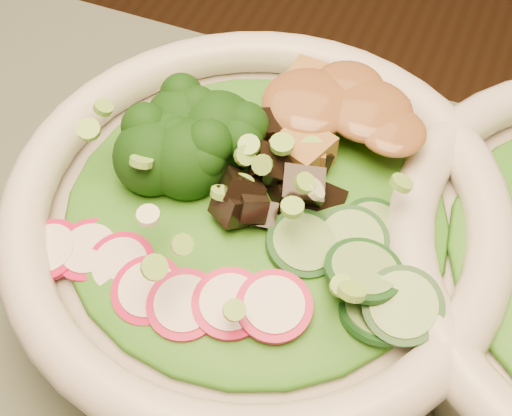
% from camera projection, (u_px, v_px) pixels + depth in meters
% --- Properties ---
extents(salad_bowl, '(0.29, 0.29, 0.08)m').
position_uv_depth(salad_bowl, '(256.00, 229.00, 0.42)').
color(salad_bowl, silver).
rests_on(salad_bowl, dining_table).
extents(lettuce_bed, '(0.22, 0.22, 0.03)m').
position_uv_depth(lettuce_bed, '(256.00, 207.00, 0.40)').
color(lettuce_bed, '#196515').
rests_on(lettuce_bed, salad_bowl).
extents(broccoli_florets, '(0.11, 0.10, 0.05)m').
position_uv_depth(broccoli_florets, '(165.00, 132.00, 0.41)').
color(broccoli_florets, black).
rests_on(broccoli_florets, salad_bowl).
extents(radish_slices, '(0.13, 0.08, 0.02)m').
position_uv_depth(radish_slices, '(171.00, 289.00, 0.37)').
color(radish_slices, '#B70E3F').
rests_on(radish_slices, salad_bowl).
extents(cucumber_slices, '(0.09, 0.09, 0.04)m').
position_uv_depth(cucumber_slices, '(358.00, 263.00, 0.37)').
color(cucumber_slices, '#86C06B').
rests_on(cucumber_slices, salad_bowl).
extents(mushroom_heap, '(0.09, 0.09, 0.04)m').
position_uv_depth(mushroom_heap, '(271.00, 176.00, 0.40)').
color(mushroom_heap, black).
rests_on(mushroom_heap, salad_bowl).
extents(tofu_cubes, '(0.11, 0.09, 0.04)m').
position_uv_depth(tofu_cubes, '(332.00, 125.00, 0.42)').
color(tofu_cubes, '#9A6333').
rests_on(tofu_cubes, salad_bowl).
extents(peanut_sauce, '(0.08, 0.06, 0.02)m').
position_uv_depth(peanut_sauce, '(334.00, 109.00, 0.41)').
color(peanut_sauce, brown).
rests_on(peanut_sauce, tofu_cubes).
extents(scallion_garnish, '(0.21, 0.21, 0.03)m').
position_uv_depth(scallion_garnish, '(256.00, 178.00, 0.38)').
color(scallion_garnish, '#79BA41').
rests_on(scallion_garnish, salad_bowl).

